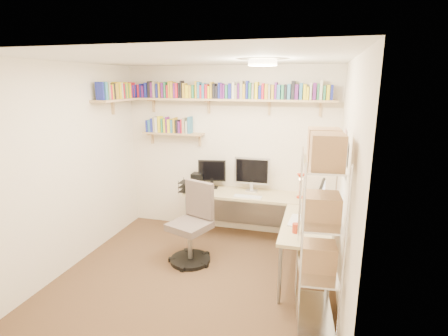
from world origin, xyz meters
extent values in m
plane|color=#4D3121|center=(0.00, 0.00, 0.00)|extent=(3.20, 3.20, 0.00)
cube|color=#F1E6C4|center=(0.00, 1.50, 1.25)|extent=(3.20, 0.04, 2.50)
cube|color=#F1E6C4|center=(-1.60, 0.00, 1.25)|extent=(0.04, 3.00, 2.50)
cube|color=#F1E6C4|center=(1.60, 0.00, 1.25)|extent=(0.04, 3.00, 2.50)
cube|color=#F1E6C4|center=(0.00, -1.50, 1.25)|extent=(3.20, 0.04, 2.50)
cube|color=white|center=(0.00, 0.00, 2.50)|extent=(3.20, 3.00, 0.04)
cube|color=white|center=(1.59, 0.55, 1.55)|extent=(0.01, 0.30, 0.42)
cube|color=silver|center=(1.59, 0.15, 1.50)|extent=(0.01, 0.28, 0.38)
cylinder|color=#FFEAC6|center=(0.70, 0.20, 2.46)|extent=(0.30, 0.30, 0.06)
cube|color=tan|center=(0.00, 1.38, 2.02)|extent=(3.05, 0.25, 0.03)
cube|color=tan|center=(-1.48, 0.95, 2.02)|extent=(0.25, 1.00, 0.03)
cube|color=tan|center=(-0.85, 1.40, 1.50)|extent=(0.95, 0.20, 0.02)
cube|color=tan|center=(-1.20, 1.44, 1.95)|extent=(0.03, 0.20, 0.20)
cube|color=tan|center=(-0.30, 1.44, 1.95)|extent=(0.03, 0.20, 0.20)
cube|color=tan|center=(0.60, 1.44, 1.95)|extent=(0.03, 0.20, 0.20)
cube|color=tan|center=(1.30, 1.44, 1.95)|extent=(0.03, 0.20, 0.20)
cube|color=yellow|center=(-1.46, 1.38, 2.13)|extent=(0.04, 0.14, 0.18)
cube|color=navy|center=(-1.41, 1.38, 2.13)|extent=(0.04, 0.14, 0.19)
cube|color=red|center=(-1.37, 1.38, 2.13)|extent=(0.03, 0.13, 0.19)
cube|color=navy|center=(-1.33, 1.38, 2.14)|extent=(0.03, 0.12, 0.21)
cube|color=#601E70|center=(-1.29, 1.38, 2.12)|extent=(0.03, 0.15, 0.18)
cube|color=navy|center=(-1.25, 1.38, 2.15)|extent=(0.04, 0.12, 0.22)
cube|color=black|center=(-1.19, 1.38, 2.16)|extent=(0.04, 0.12, 0.24)
cube|color=#601E70|center=(-1.15, 1.38, 2.15)|extent=(0.03, 0.13, 0.22)
cube|color=gray|center=(-1.11, 1.38, 2.15)|extent=(0.03, 0.14, 0.24)
cube|color=navy|center=(-1.06, 1.38, 2.14)|extent=(0.03, 0.11, 0.20)
cube|color=gold|center=(-1.02, 1.38, 2.15)|extent=(0.02, 0.14, 0.22)
cube|color=#601E70|center=(-0.97, 1.38, 2.14)|extent=(0.04, 0.12, 0.22)
cube|color=#2A7F50|center=(-0.93, 1.38, 2.15)|extent=(0.03, 0.14, 0.23)
cube|color=red|center=(-0.89, 1.38, 2.13)|extent=(0.02, 0.13, 0.19)
cube|color=gold|center=(-0.86, 1.38, 2.16)|extent=(0.03, 0.13, 0.25)
cube|color=gold|center=(-0.82, 1.38, 2.15)|extent=(0.04, 0.15, 0.23)
cube|color=#601E70|center=(-0.78, 1.38, 2.14)|extent=(0.03, 0.14, 0.21)
cube|color=red|center=(-0.74, 1.38, 2.14)|extent=(0.03, 0.14, 0.22)
cube|color=black|center=(-0.71, 1.38, 2.14)|extent=(0.02, 0.12, 0.22)
cube|color=black|center=(-0.68, 1.38, 2.16)|extent=(0.02, 0.13, 0.25)
cube|color=gold|center=(-0.63, 1.38, 2.14)|extent=(0.04, 0.11, 0.21)
cube|color=yellow|center=(-0.58, 1.38, 2.13)|extent=(0.04, 0.13, 0.18)
cube|color=gold|center=(-0.54, 1.38, 2.12)|extent=(0.04, 0.11, 0.18)
cube|color=#2A7F50|center=(-0.49, 1.38, 2.13)|extent=(0.03, 0.14, 0.19)
cube|color=gold|center=(-0.45, 1.38, 2.16)|extent=(0.03, 0.13, 0.24)
cube|color=teal|center=(-0.41, 1.38, 2.15)|extent=(0.04, 0.11, 0.23)
cube|color=red|center=(-0.37, 1.38, 2.13)|extent=(0.03, 0.11, 0.18)
cube|color=teal|center=(-0.34, 1.38, 2.14)|extent=(0.03, 0.12, 0.21)
cube|color=red|center=(-0.29, 1.38, 2.13)|extent=(0.04, 0.11, 0.20)
cube|color=yellow|center=(-0.25, 1.38, 2.12)|extent=(0.03, 0.14, 0.17)
cube|color=gold|center=(-0.21, 1.38, 2.15)|extent=(0.03, 0.15, 0.23)
cube|color=black|center=(-0.18, 1.38, 2.14)|extent=(0.04, 0.12, 0.21)
cube|color=black|center=(-0.13, 1.38, 2.12)|extent=(0.04, 0.13, 0.17)
cube|color=navy|center=(-0.10, 1.38, 2.15)|extent=(0.03, 0.13, 0.22)
cube|color=#601E70|center=(-0.06, 1.38, 2.14)|extent=(0.02, 0.15, 0.21)
cube|color=#601E70|center=(-0.03, 1.38, 2.13)|extent=(0.03, 0.14, 0.19)
cube|color=#2A7F50|center=(0.01, 1.38, 2.13)|extent=(0.03, 0.13, 0.19)
cube|color=navy|center=(0.06, 1.38, 2.14)|extent=(0.04, 0.15, 0.21)
cube|color=beige|center=(0.11, 1.38, 2.15)|extent=(0.03, 0.12, 0.23)
cube|color=gray|center=(0.14, 1.38, 2.13)|extent=(0.04, 0.13, 0.19)
cube|color=#601E70|center=(0.18, 1.38, 2.14)|extent=(0.02, 0.13, 0.21)
cube|color=gray|center=(0.22, 1.38, 2.16)|extent=(0.04, 0.14, 0.25)
cube|color=gold|center=(0.26, 1.38, 2.14)|extent=(0.04, 0.14, 0.21)
cube|color=navy|center=(0.30, 1.38, 2.16)|extent=(0.03, 0.13, 0.25)
cube|color=#2A7F50|center=(0.35, 1.38, 2.14)|extent=(0.03, 0.13, 0.22)
cube|color=gray|center=(0.39, 1.38, 2.14)|extent=(0.03, 0.14, 0.21)
cube|color=yellow|center=(0.44, 1.38, 2.15)|extent=(0.04, 0.14, 0.23)
cube|color=navy|center=(0.49, 1.38, 2.13)|extent=(0.04, 0.15, 0.18)
cube|color=red|center=(0.53, 1.38, 2.14)|extent=(0.03, 0.14, 0.21)
cube|color=gold|center=(0.57, 1.38, 2.14)|extent=(0.04, 0.14, 0.21)
cube|color=gray|center=(0.62, 1.38, 2.13)|extent=(0.03, 0.13, 0.20)
cube|color=gold|center=(0.66, 1.38, 2.13)|extent=(0.04, 0.13, 0.19)
cube|color=#601E70|center=(0.70, 1.38, 2.15)|extent=(0.03, 0.14, 0.23)
cube|color=teal|center=(0.74, 1.38, 2.13)|extent=(0.04, 0.13, 0.20)
cube|color=#2A7F50|center=(0.79, 1.38, 2.13)|extent=(0.04, 0.12, 0.19)
cube|color=black|center=(0.84, 1.38, 2.13)|extent=(0.03, 0.13, 0.20)
cube|color=teal|center=(0.88, 1.38, 2.14)|extent=(0.04, 0.14, 0.20)
cube|color=black|center=(0.93, 1.38, 2.16)|extent=(0.04, 0.15, 0.25)
cube|color=#601E70|center=(0.98, 1.38, 2.13)|extent=(0.04, 0.12, 0.20)
cube|color=teal|center=(1.04, 1.38, 2.14)|extent=(0.04, 0.12, 0.22)
cube|color=yellow|center=(1.09, 1.38, 2.14)|extent=(0.04, 0.12, 0.20)
cube|color=yellow|center=(1.13, 1.38, 2.12)|extent=(0.03, 0.15, 0.17)
cube|color=beige|center=(1.16, 1.38, 2.15)|extent=(0.03, 0.12, 0.22)
cube|color=#601E70|center=(1.21, 1.38, 2.15)|extent=(0.04, 0.12, 0.22)
cube|color=#2A7F50|center=(1.26, 1.38, 2.14)|extent=(0.03, 0.11, 0.21)
cube|color=beige|center=(1.30, 1.38, 2.16)|extent=(0.03, 0.12, 0.25)
cube|color=#2A7F50|center=(1.34, 1.38, 2.13)|extent=(0.03, 0.14, 0.18)
cube|color=yellow|center=(1.39, 1.38, 2.13)|extent=(0.04, 0.12, 0.19)
cube|color=navy|center=(1.43, 1.38, 2.13)|extent=(0.03, 0.13, 0.20)
cube|color=navy|center=(-1.48, 0.51, 2.15)|extent=(0.11, 0.03, 0.23)
cube|color=teal|center=(-1.48, 0.56, 2.15)|extent=(0.15, 0.04, 0.23)
cube|color=#2A7F50|center=(-1.48, 0.60, 2.15)|extent=(0.12, 0.04, 0.23)
cube|color=gray|center=(-1.48, 0.65, 2.15)|extent=(0.13, 0.04, 0.23)
cube|color=red|center=(-1.48, 0.70, 2.13)|extent=(0.12, 0.04, 0.19)
cube|color=yellow|center=(-1.48, 0.74, 2.14)|extent=(0.12, 0.02, 0.20)
cube|color=black|center=(-1.48, 0.77, 2.14)|extent=(0.12, 0.03, 0.21)
cube|color=gold|center=(-1.48, 0.81, 2.14)|extent=(0.13, 0.03, 0.22)
cube|color=gold|center=(-1.48, 0.86, 2.15)|extent=(0.12, 0.04, 0.22)
cube|color=yellow|center=(-1.48, 0.91, 2.15)|extent=(0.13, 0.04, 0.23)
cube|color=beige|center=(-1.48, 0.96, 2.15)|extent=(0.14, 0.02, 0.22)
cube|color=red|center=(-1.48, 1.00, 2.14)|extent=(0.14, 0.03, 0.21)
cube|color=#2A7F50|center=(-1.48, 1.04, 2.13)|extent=(0.14, 0.02, 0.20)
cube|color=yellow|center=(-1.48, 1.09, 2.15)|extent=(0.13, 0.03, 0.23)
cube|color=#2A7F50|center=(-1.48, 1.13, 2.14)|extent=(0.11, 0.02, 0.21)
cube|color=yellow|center=(-1.48, 1.17, 2.14)|extent=(0.14, 0.03, 0.22)
cube|color=red|center=(-1.48, 1.22, 2.15)|extent=(0.11, 0.04, 0.23)
cube|color=navy|center=(-1.48, 1.26, 2.13)|extent=(0.12, 0.03, 0.18)
cube|color=red|center=(-1.48, 1.32, 2.15)|extent=(0.11, 0.04, 0.22)
cube|color=beige|center=(-1.48, 1.37, 2.13)|extent=(0.15, 0.04, 0.19)
cube|color=navy|center=(-1.27, 1.40, 1.60)|extent=(0.03, 0.14, 0.18)
cube|color=teal|center=(-1.23, 1.40, 1.61)|extent=(0.04, 0.12, 0.19)
cube|color=navy|center=(-1.18, 1.40, 1.62)|extent=(0.04, 0.14, 0.21)
cube|color=gray|center=(-1.14, 1.40, 1.63)|extent=(0.03, 0.14, 0.24)
cube|color=beige|center=(-1.11, 1.40, 1.63)|extent=(0.04, 0.12, 0.23)
cube|color=yellow|center=(-1.06, 1.40, 1.63)|extent=(0.04, 0.11, 0.24)
cube|color=#2A7F50|center=(-1.01, 1.40, 1.62)|extent=(0.03, 0.14, 0.21)
cube|color=yellow|center=(-0.97, 1.40, 1.62)|extent=(0.03, 0.14, 0.21)
cube|color=#601E70|center=(-0.94, 1.40, 1.63)|extent=(0.03, 0.11, 0.24)
cube|color=yellow|center=(-0.90, 1.40, 1.61)|extent=(0.04, 0.14, 0.20)
cube|color=teal|center=(-0.86, 1.40, 1.61)|extent=(0.04, 0.11, 0.20)
cube|color=gold|center=(-0.81, 1.40, 1.63)|extent=(0.03, 0.14, 0.23)
cube|color=black|center=(-0.77, 1.40, 1.61)|extent=(0.04, 0.12, 0.20)
cube|color=#601E70|center=(-0.73, 1.40, 1.60)|extent=(0.03, 0.14, 0.18)
cube|color=red|center=(-0.70, 1.40, 1.62)|extent=(0.02, 0.12, 0.21)
cube|color=gray|center=(-0.66, 1.40, 1.63)|extent=(0.04, 0.14, 0.23)
cube|color=beige|center=(-0.61, 1.40, 1.60)|extent=(0.02, 0.13, 0.18)
cube|color=teal|center=(-0.57, 1.40, 1.64)|extent=(0.04, 0.13, 0.25)
cube|color=beige|center=(0.35, 1.22, 0.68)|extent=(1.79, 0.56, 0.04)
cube|color=beige|center=(1.24, 0.31, 0.68)|extent=(0.56, 1.22, 0.04)
cylinder|color=gray|center=(-0.50, 0.98, 0.33)|extent=(0.04, 0.04, 0.66)
cylinder|color=gray|center=(-0.50, 1.46, 0.33)|extent=(0.04, 0.04, 0.66)
cylinder|color=gray|center=(1.48, 1.46, 0.33)|extent=(0.04, 0.04, 0.66)
cylinder|color=gray|center=(1.01, -0.26, 0.33)|extent=(0.04, 0.04, 0.66)
cylinder|color=gray|center=(1.48, -0.26, 0.33)|extent=(0.04, 0.04, 0.66)
cube|color=gray|center=(0.35, 1.46, 0.38)|extent=(1.69, 0.02, 0.52)
cube|color=silver|center=(0.40, 1.33, 1.01)|extent=(0.52, 0.03, 0.40)
cube|color=black|center=(0.40, 1.31, 1.01)|extent=(0.47, 0.00, 0.34)
cube|color=black|center=(-0.21, 1.33, 0.97)|extent=(0.41, 0.03, 0.32)
cube|color=black|center=(1.38, 0.35, 0.99)|extent=(0.03, 0.55, 0.36)
cube|color=silver|center=(1.36, 0.35, 0.99)|extent=(0.00, 0.49, 0.31)
cube|color=white|center=(0.40, 1.05, 0.70)|extent=(0.40, 0.12, 0.01)
cube|color=white|center=(1.10, 0.35, 0.70)|extent=(0.12, 0.38, 0.01)
cylinder|color=red|center=(1.10, 1.22, 0.71)|extent=(0.09, 0.09, 0.02)
cylinder|color=red|center=(1.10, 1.22, 0.85)|extent=(0.02, 0.02, 0.26)
cone|color=red|center=(1.10, 1.22, 1.00)|extent=(0.11, 0.11, 0.08)
sphere|color=#FFBF72|center=(1.10, 1.22, 0.97)|extent=(0.05, 0.05, 0.05)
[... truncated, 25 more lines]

